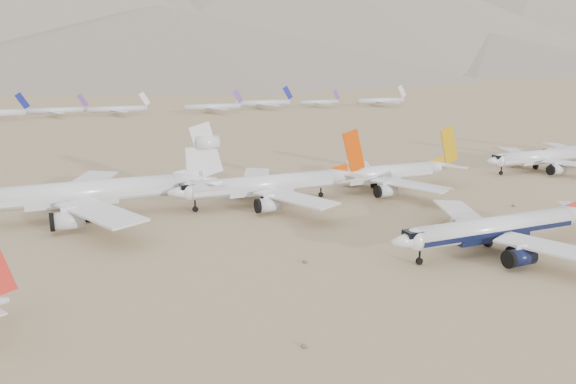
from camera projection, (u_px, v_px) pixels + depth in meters
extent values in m
plane|color=olive|center=(482.00, 265.00, 106.56)|extent=(7000.00, 7000.00, 0.00)
cylinder|color=silver|center=(495.00, 228.00, 112.60)|extent=(38.16, 4.51, 4.51)
cube|color=#0E1433|center=(494.00, 230.00, 112.73)|extent=(37.39, 4.58, 1.01)
sphere|color=silver|center=(416.00, 239.00, 105.33)|extent=(4.51, 4.51, 4.51)
cube|color=black|center=(413.00, 234.00, 104.78)|extent=(3.16, 2.93, 1.13)
cube|color=silver|center=(560.00, 250.00, 101.94)|extent=(14.74, 23.22, 0.71)
cylinder|color=#0E1433|center=(521.00, 257.00, 104.07)|extent=(5.30, 3.25, 3.25)
cube|color=silver|center=(462.00, 213.00, 125.88)|extent=(14.74, 23.22, 0.71)
cube|color=silver|center=(569.00, 205.00, 126.01)|extent=(6.06, 7.92, 0.27)
cylinder|color=#0E1433|center=(454.00, 229.00, 120.84)|extent=(5.30, 3.25, 3.25)
cylinder|color=black|center=(419.00, 261.00, 106.81)|extent=(1.35, 0.56, 1.35)
cylinder|color=black|center=(510.00, 251.00, 111.37)|extent=(1.89, 1.13, 1.89)
cylinder|color=black|center=(488.00, 242.00, 117.02)|extent=(1.89, 1.13, 1.89)
cylinder|color=silver|center=(541.00, 156.00, 193.85)|extent=(36.66, 4.44, 4.44)
cube|color=silver|center=(540.00, 158.00, 193.98)|extent=(35.93, 4.51, 1.00)
sphere|color=silver|center=(500.00, 160.00, 186.86)|extent=(4.44, 4.44, 4.44)
cube|color=black|center=(498.00, 157.00, 186.32)|extent=(3.11, 2.89, 1.11)
cylinder|color=silver|center=(557.00, 170.00, 185.62)|extent=(5.09, 3.20, 3.20)
cube|color=silver|center=(518.00, 152.00, 206.66)|extent=(14.16, 22.31, 0.69)
cylinder|color=silver|center=(516.00, 160.00, 201.83)|extent=(5.09, 3.20, 3.20)
cylinder|color=black|center=(501.00, 173.00, 188.33)|extent=(1.33, 0.56, 1.33)
cylinder|color=black|center=(550.00, 170.00, 192.63)|extent=(1.87, 1.11, 1.87)
cylinder|color=black|center=(536.00, 166.00, 198.19)|extent=(1.87, 1.11, 1.87)
cylinder|color=silver|center=(376.00, 174.00, 164.24)|extent=(37.91, 4.61, 4.61)
cube|color=silver|center=(375.00, 176.00, 164.37)|extent=(37.15, 4.68, 1.04)
sphere|color=silver|center=(317.00, 179.00, 157.01)|extent=(4.61, 4.61, 4.61)
cube|color=black|center=(315.00, 175.00, 156.45)|extent=(3.22, 2.99, 1.15)
cone|color=silver|center=(441.00, 167.00, 173.09)|extent=(9.48, 4.61, 4.61)
cube|color=silver|center=(411.00, 185.00, 153.59)|extent=(14.64, 23.07, 0.71)
cube|color=silver|center=(455.00, 167.00, 169.74)|extent=(6.02, 7.87, 0.28)
cylinder|color=silver|center=(387.00, 191.00, 155.72)|extent=(5.27, 3.32, 3.32)
cube|color=silver|center=(361.00, 168.00, 177.49)|extent=(14.64, 23.07, 0.71)
cube|color=silver|center=(437.00, 162.00, 177.57)|extent=(6.02, 7.87, 0.28)
cylinder|color=silver|center=(353.00, 178.00, 172.50)|extent=(5.27, 3.32, 3.32)
cube|color=#C7900C|center=(449.00, 145.00, 172.56)|extent=(7.18, 0.37, 11.84)
cylinder|color=black|center=(321.00, 195.00, 158.53)|extent=(1.38, 0.58, 1.38)
cylinder|color=black|center=(386.00, 190.00, 162.97)|extent=(1.93, 1.15, 1.93)
cylinder|color=black|center=(374.00, 185.00, 168.74)|extent=(1.93, 1.15, 1.93)
cylinder|color=silver|center=(263.00, 184.00, 149.24)|extent=(39.75, 4.86, 4.86)
cube|color=silver|center=(263.00, 186.00, 149.38)|extent=(38.95, 4.93, 1.09)
sphere|color=silver|center=(190.00, 191.00, 141.67)|extent=(4.86, 4.86, 4.86)
cube|color=black|center=(187.00, 186.00, 141.08)|extent=(3.40, 3.16, 1.21)
cone|color=silver|center=(345.00, 176.00, 158.52)|extent=(9.94, 4.86, 4.86)
cube|color=silver|center=(295.00, 198.00, 138.07)|extent=(15.35, 24.19, 0.75)
cube|color=silver|center=(359.00, 176.00, 155.01)|extent=(6.31, 8.25, 0.29)
cylinder|color=silver|center=(269.00, 205.00, 140.30)|extent=(5.52, 3.50, 3.50)
cube|color=silver|center=(256.00, 176.00, 163.15)|extent=(15.35, 24.19, 0.75)
cube|color=silver|center=(343.00, 170.00, 163.22)|extent=(6.31, 8.25, 0.29)
cylinder|color=silver|center=(244.00, 188.00, 157.92)|extent=(5.52, 3.50, 3.50)
cube|color=#D23B00|center=(354.00, 151.00, 157.96)|extent=(7.53, 0.39, 12.41)
cylinder|color=black|center=(195.00, 209.00, 143.27)|extent=(1.46, 0.61, 1.46)
cylinder|color=black|center=(274.00, 203.00, 147.90)|extent=(2.04, 1.21, 2.04)
cylinder|color=black|center=(265.00, 197.00, 153.98)|extent=(2.04, 1.21, 2.04)
cylinder|color=silver|center=(77.00, 193.00, 136.04)|extent=(47.04, 5.63, 5.63)
cube|color=silver|center=(78.00, 196.00, 136.20)|extent=(46.10, 5.72, 1.27)
cone|color=silver|center=(195.00, 181.00, 147.02)|extent=(11.76, 5.63, 5.63)
cube|color=silver|center=(100.00, 212.00, 122.86)|extent=(18.17, 28.63, 0.88)
cube|color=silver|center=(209.00, 182.00, 142.89)|extent=(7.47, 9.76, 0.34)
cylinder|color=silver|center=(69.00, 220.00, 125.49)|extent=(6.53, 4.06, 4.06)
cube|color=silver|center=(89.00, 182.00, 152.45)|extent=(18.17, 28.63, 0.88)
cube|color=silver|center=(198.00, 174.00, 152.58)|extent=(7.47, 9.76, 0.34)
cylinder|color=silver|center=(66.00, 197.00, 146.24)|extent=(6.53, 4.06, 4.06)
cube|color=silver|center=(206.00, 150.00, 146.37)|extent=(8.92, 0.45, 14.69)
cylinder|color=silver|center=(207.00, 143.00, 146.07)|extent=(5.88, 3.65, 3.65)
cylinder|color=black|center=(89.00, 217.00, 134.50)|extent=(2.37, 1.41, 2.37)
cylinder|color=black|center=(87.00, 209.00, 141.55)|extent=(2.37, 1.41, 2.37)
sphere|color=silver|center=(550.00, 154.00, 197.56)|extent=(4.53, 4.53, 4.53)
cube|color=black|center=(549.00, 151.00, 197.01)|extent=(3.17, 2.95, 1.13)
cube|color=silver|center=(564.00, 147.00, 217.82)|extent=(14.49, 22.84, 0.70)
cylinder|color=silver|center=(562.00, 155.00, 212.88)|extent=(5.21, 3.26, 3.26)
cylinder|color=black|center=(551.00, 167.00, 199.06)|extent=(1.36, 0.57, 1.36)
cube|color=navy|center=(22.00, 101.00, 354.19)|extent=(8.62, 0.43, 10.86)
cylinder|color=silver|center=(56.00, 110.00, 371.97)|extent=(36.59, 3.62, 3.62)
cube|color=#613683|center=(83.00, 100.00, 377.11)|extent=(7.29, 0.36, 9.18)
cube|color=silver|center=(56.00, 112.00, 363.63)|extent=(9.64, 16.84, 0.36)
cube|color=silver|center=(56.00, 110.00, 380.57)|extent=(9.64, 16.84, 0.36)
cylinder|color=silver|center=(118.00, 109.00, 380.84)|extent=(38.71, 3.83, 3.83)
cube|color=silver|center=(144.00, 99.00, 386.27)|extent=(7.71, 0.38, 9.71)
cube|color=silver|center=(120.00, 111.00, 372.02)|extent=(10.20, 17.82, 0.38)
cube|color=silver|center=(116.00, 109.00, 389.94)|extent=(10.20, 17.82, 0.38)
cylinder|color=silver|center=(213.00, 107.00, 397.57)|extent=(40.50, 4.00, 4.00)
cube|color=#613683|center=(238.00, 96.00, 403.26)|extent=(8.07, 0.40, 10.16)
cube|color=silver|center=(217.00, 109.00, 388.34)|extent=(10.67, 18.64, 0.40)
cube|color=silver|center=(209.00, 106.00, 407.09)|extent=(10.67, 18.64, 0.40)
cylinder|color=silver|center=(263.00, 103.00, 428.28)|extent=(43.74, 4.32, 4.32)
cube|color=navy|center=(288.00, 93.00, 434.42)|extent=(8.71, 0.43, 10.97)
cube|color=silver|center=(268.00, 105.00, 418.31)|extent=(11.52, 20.14, 0.43)
cube|color=silver|center=(258.00, 103.00, 438.56)|extent=(11.52, 20.14, 0.43)
cylinder|color=silver|center=(319.00, 102.00, 442.99)|extent=(32.96, 3.26, 3.26)
cube|color=#613683|center=(336.00, 95.00, 447.61)|extent=(6.56, 0.33, 8.27)
cube|color=silver|center=(324.00, 104.00, 435.47)|extent=(8.68, 15.17, 0.33)
cube|color=silver|center=(314.00, 102.00, 450.73)|extent=(8.68, 15.17, 0.33)
cylinder|color=silver|center=(381.00, 101.00, 452.54)|extent=(41.97, 4.15, 4.15)
cube|color=silver|center=(402.00, 91.00, 458.43)|extent=(8.36, 0.41, 10.53)
cube|color=silver|center=(388.00, 102.00, 442.97)|extent=(11.06, 19.32, 0.41)
cube|color=silver|center=(374.00, 100.00, 462.40)|extent=(11.06, 19.32, 0.41)
cone|color=slate|center=(152.00, 26.00, 1478.52)|extent=(1824.00, 1824.00, 240.00)
cone|color=slate|center=(297.00, 9.00, 1813.75)|extent=(2356.00, 2356.00, 380.00)
cone|color=slate|center=(435.00, 26.00, 1961.20)|extent=(1682.00, 1682.00, 290.00)
cone|color=slate|center=(531.00, 23.00, 2317.07)|extent=(2380.00, 2380.00, 350.00)
cone|color=slate|center=(161.00, 41.00, 1131.26)|extent=(1260.00, 1260.00, 140.00)
cone|color=slate|center=(490.00, 53.00, 1459.95)|extent=(900.00, 900.00, 100.00)
ellipsoid|color=brown|center=(304.00, 346.00, 76.37)|extent=(0.84, 0.84, 0.46)
ellipsoid|color=brown|center=(305.00, 261.00, 107.79)|extent=(0.98, 0.98, 0.54)
ellipsoid|color=brown|center=(568.00, 245.00, 117.24)|extent=(0.84, 0.84, 0.46)
ellipsoid|color=brown|center=(513.00, 205.00, 148.65)|extent=(0.98, 0.98, 0.54)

